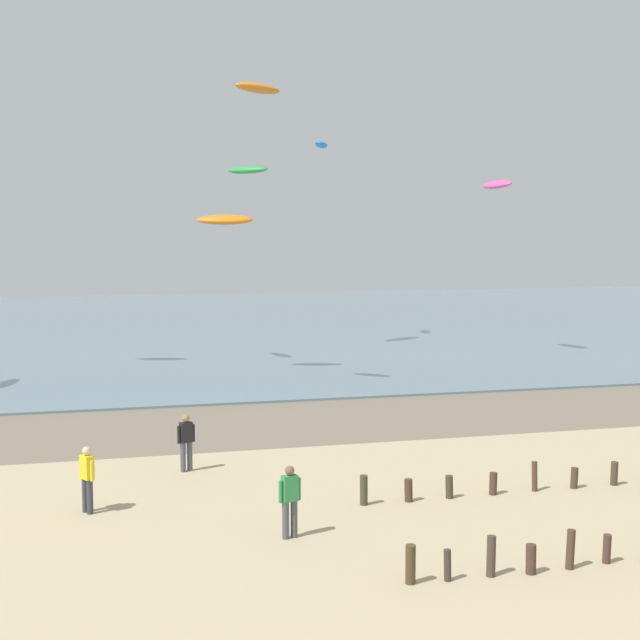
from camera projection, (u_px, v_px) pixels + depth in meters
wet_sand_strip at (277, 423)px, 33.30m from camera, size 120.00×7.90×0.01m
sea at (177, 323)px, 70.83m from camera, size 160.00×70.00×0.10m
person_nearest_camera at (290, 499)px, 20.55m from camera, size 0.55×0.30×1.71m
person_mid_beach at (186, 441)px, 26.39m from camera, size 0.54×0.33×1.71m
person_by_waterline at (87, 477)px, 22.41m from camera, size 0.37×0.50×1.71m
kite_aloft_0 at (497, 184)px, 50.48m from camera, size 1.38×2.74×0.72m
kite_aloft_2 at (258, 88)px, 51.38m from camera, size 3.46×2.77×0.61m
kite_aloft_4 at (225, 220)px, 43.74m from camera, size 2.96×1.74×0.70m
kite_aloft_6 at (248, 170)px, 38.97m from camera, size 1.98×1.95×0.44m
kite_aloft_8 at (321, 145)px, 57.24m from camera, size 1.60×2.60×0.52m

